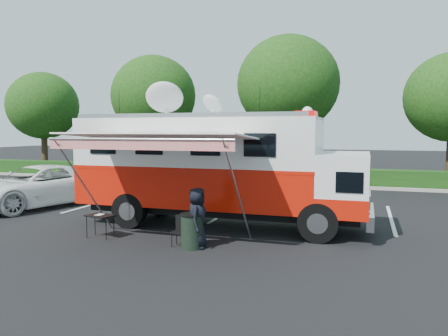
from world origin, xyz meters
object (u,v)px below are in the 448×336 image
Objects in this scene: command_truck at (217,167)px; white_suv at (37,206)px; folding_table at (100,217)px; trash_bin at (192,231)px.

command_truck is 8.67m from white_suv.
command_truck is 4.00m from folding_table.
trash_bin is at bearing -85.06° from command_truck.
command_truck reaches higher than white_suv.
trash_bin is at bearing -4.67° from folding_table.
trash_bin reaches higher than white_suv.
folding_table is 0.97× the size of trash_bin.
folding_table is at bearing 175.33° from trash_bin.
trash_bin is (3.03, -0.25, -0.15)m from folding_table.
trash_bin reaches higher than folding_table.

